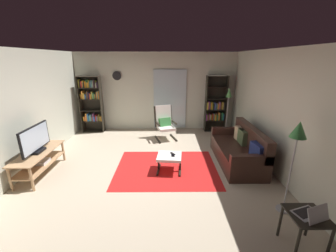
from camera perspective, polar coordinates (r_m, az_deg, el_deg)
The scene contains 20 objects.
ground_plane at distance 4.88m, azimuth -4.61°, elevation -11.51°, with size 7.02×7.02×0.00m, color #BCAB91.
wall_back at distance 7.23m, azimuth -3.28°, elevation 9.21°, with size 5.60×0.06×2.60m, color beige.
wall_left at distance 5.33m, azimuth -35.37°, elevation 2.76°, with size 0.06×6.00×2.60m, color beige.
wall_right at distance 4.97m, azimuth 27.83°, elevation 3.12°, with size 0.06×6.00×2.60m, color beige.
glass_door_panel at distance 7.20m, azimuth 0.52°, elevation 7.18°, with size 1.10×0.01×2.00m, color silver.
area_rug at distance 4.88m, azimuth -0.44°, elevation -11.41°, with size 2.27×1.78×0.01m, color red.
tv_stand at distance 5.29m, azimuth -31.58°, elevation -7.73°, with size 0.50×1.36×0.51m.
television at distance 5.13m, azimuth -32.38°, elevation -3.23°, with size 0.20×0.93×0.57m.
bookshelf_near_tv at distance 7.43m, azimuth -20.14°, elevation 6.15°, with size 0.70×0.30×1.86m.
bookshelf_near_sofa at distance 7.28m, azimuth 12.70°, elevation 5.18°, with size 0.69×0.30×1.87m.
leather_sofa at distance 5.29m, azimuth 18.86°, elevation -6.21°, with size 0.83×1.86×0.88m.
lounge_armchair at distance 6.45m, azimuth -0.92°, elevation 1.18°, with size 0.73×0.78×1.02m.
ottoman at distance 4.63m, azimuth 0.37°, elevation -8.72°, with size 0.56×0.52×0.38m.
tv_remote at distance 4.66m, azimuth 1.31°, elevation -7.54°, with size 0.04×0.14×0.02m, color black.
cell_phone at distance 4.60m, azimuth 1.33°, elevation -7.96°, with size 0.07×0.14×0.01m, color black.
floor_lamp_by_sofa at distance 3.63m, azimuth 31.78°, elevation -2.61°, with size 0.24×0.24×1.53m.
floor_lamp_by_shelf at distance 6.52m, azimuth 16.13°, elevation 6.97°, with size 0.22×0.22×1.57m.
side_table at distance 3.42m, azimuth 33.38°, elevation -21.05°, with size 0.45×0.45×0.52m.
laptop at distance 3.30m, azimuth 34.63°, elevation -19.01°, with size 0.39×0.37×0.20m.
wall_clock at distance 7.27m, azimuth -13.75°, elevation 13.15°, with size 0.29×0.03×0.29m.
Camera 1 is at (0.35, -4.24, 2.39)m, focal length 22.40 mm.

